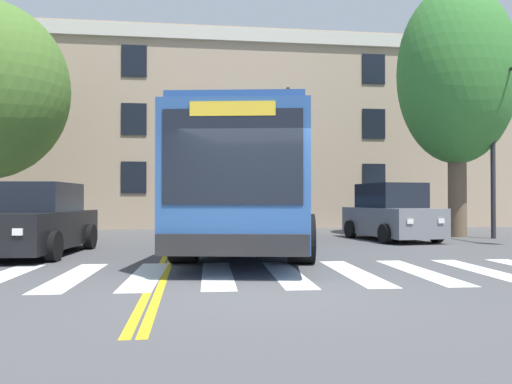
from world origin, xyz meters
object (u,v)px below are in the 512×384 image
object	(u,v)px
car_white_behind_bus	(215,210)
traffic_light_overhead	(278,137)
car_black_near_lane	(35,222)
car_grey_far_lane	(391,214)
city_bus	(252,185)
street_tree_curbside_large	(457,76)

from	to	relation	value
car_white_behind_bus	traffic_light_overhead	xyz separation A→B (m)	(1.78, -7.88, 2.60)
car_black_near_lane	car_grey_far_lane	world-z (taller)	car_grey_far_lane
city_bus	car_white_behind_bus	world-z (taller)	city_bus
car_white_behind_bus	street_tree_curbside_large	distance (m)	12.34
city_bus	car_black_near_lane	size ratio (longest dim) A/B	2.75
traffic_light_overhead	car_black_near_lane	bearing A→B (deg)	-149.33
car_grey_far_lane	street_tree_curbside_large	size ratio (longest dim) A/B	0.45
car_white_behind_bus	car_grey_far_lane	bearing A→B (deg)	-58.35
car_grey_far_lane	car_white_behind_bus	xyz separation A→B (m)	(-5.39, 8.75, -0.02)
street_tree_curbside_large	car_white_behind_bus	bearing A→B (deg)	137.41
car_grey_far_lane	street_tree_curbside_large	bearing A→B (deg)	20.40
city_bus	traffic_light_overhead	size ratio (longest dim) A/B	2.42
car_black_near_lane	street_tree_curbside_large	xyz separation A→B (m)	(13.19, 4.16, 4.98)
city_bus	car_black_near_lane	xyz separation A→B (m)	(-5.46, -1.54, -0.95)
car_black_near_lane	car_grey_far_lane	size ratio (longest dim) A/B	1.12
city_bus	street_tree_curbside_large	world-z (taller)	street_tree_curbside_large
car_black_near_lane	traffic_light_overhead	world-z (taller)	traffic_light_overhead
car_grey_far_lane	car_white_behind_bus	world-z (taller)	car_grey_far_lane
city_bus	traffic_light_overhead	bearing A→B (deg)	63.79
car_white_behind_bus	street_tree_curbside_large	bearing A→B (deg)	-42.59
street_tree_curbside_large	city_bus	bearing A→B (deg)	-161.26
city_bus	street_tree_curbside_large	bearing A→B (deg)	18.74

